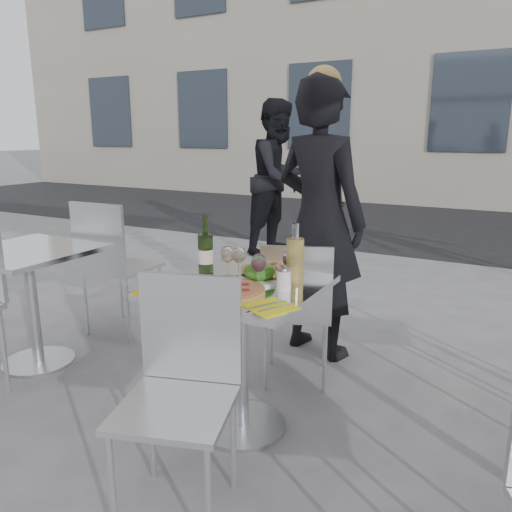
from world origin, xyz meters
The scene contains 21 objects.
ground centered at (0.00, 0.00, 0.00)m, with size 80.00×80.00×0.00m, color slate.
street_asphalt centered at (0.00, 6.50, 0.00)m, with size 24.00×5.00×0.00m, color black.
main_table centered at (0.00, 0.00, 0.54)m, with size 0.72×0.72×0.75m.
side_table_left centered at (-1.50, 0.00, 0.54)m, with size 0.72×0.72×0.75m.
chair_far centered at (0.05, 0.53, 0.51)m, with size 0.51×0.51×0.85m.
chair_near centered at (0.05, -0.52, 0.53)m, with size 0.52×0.52×0.90m.
side_chair_lfar centered at (-1.40, 0.59, 0.58)m, with size 0.47×0.48×0.98m.
woman_diner centered at (-0.02, 1.04, 0.89)m, with size 0.65×0.43×1.78m, color black.
pedestrian_a centered at (-1.52, 3.53, 0.92)m, with size 0.89×0.69×1.83m, color black.
pizza_near centered at (0.01, -0.14, 0.76)m, with size 0.34×0.34×0.02m.
pizza_far centered at (0.03, 0.21, 0.77)m, with size 0.31×0.31×0.03m.
salad_plate centered at (0.06, 0.08, 0.79)m, with size 0.22×0.22×0.09m.
wine_bottle centered at (-0.24, 0.06, 0.86)m, with size 0.08×0.08×0.29m.
carafe centered at (0.23, 0.09, 0.87)m, with size 0.08×0.08×0.29m.
sugar_shaker centered at (0.22, 0.00, 0.80)m, with size 0.06×0.06×0.11m.
wineglass_white_a centered at (-0.11, 0.06, 0.86)m, with size 0.07×0.07×0.16m.
wineglass_white_b centered at (-0.06, 0.08, 0.86)m, with size 0.07×0.07×0.16m.
wineglass_red_a centered at (0.10, -0.01, 0.86)m, with size 0.07×0.07×0.16m.
wineglass_red_b centered at (0.19, 0.13, 0.86)m, with size 0.07×0.07×0.16m.
napkin_left centered at (-0.27, -0.27, 0.75)m, with size 0.21×0.21×0.01m.
napkin_right centered at (0.27, -0.22, 0.75)m, with size 0.24×0.24×0.01m.
Camera 1 is at (1.12, -1.92, 1.43)m, focal length 35.00 mm.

